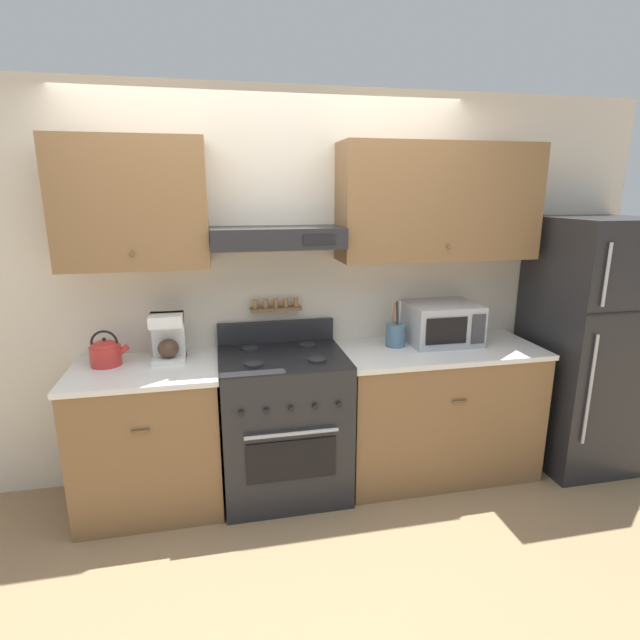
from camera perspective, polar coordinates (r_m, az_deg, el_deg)
name	(u,v)px	position (r m, az deg, el deg)	size (l,w,h in m)	color
ground_plane	(292,516)	(3.26, -3.18, -21.49)	(16.00, 16.00, 0.00)	#937551
wall_back	(290,262)	(3.29, -3.39, 6.64)	(5.20, 0.46, 2.55)	beige
counter_left	(150,437)	(3.32, -18.84, -12.52)	(0.86, 0.65, 0.90)	brown
counter_right	(436,410)	(3.59, 13.09, -9.95)	(1.34, 0.65, 0.90)	brown
stove_range	(284,423)	(3.29, -4.17, -11.65)	(0.78, 0.68, 1.07)	#232326
refrigerator	(588,344)	(3.99, 28.34, -2.42)	(0.71, 0.74, 1.75)	#232326
tea_kettle	(106,352)	(3.24, -23.30, -3.38)	(0.23, 0.18, 0.22)	red
coffee_maker	(168,337)	(3.19, -16.97, -1.85)	(0.20, 0.21, 0.30)	white
microwave	(441,323)	(3.51, 13.71, -0.32)	(0.47, 0.40, 0.27)	#ADAFB5
utensil_crock	(396,334)	(3.38, 8.63, -1.63)	(0.13, 0.13, 0.31)	slate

